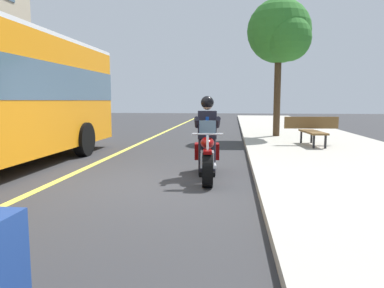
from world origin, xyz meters
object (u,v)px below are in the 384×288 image
Objects in this scene: bench_sidewalk at (312,128)px; street_tree_curbside at (281,34)px; motorcycle_main at (207,157)px; rider_main at (207,129)px.

bench_sidewalk is 0.33× the size of street_tree_curbside.
motorcycle_main is at bearing -17.33° from street_tree_curbside.
rider_main is 8.66m from street_tree_curbside.
rider_main reaches higher than bench_sidewalk.
street_tree_curbside is at bearing -166.10° from bench_sidewalk.
rider_main is 5.64m from bench_sidewalk.
rider_main is at bearing -34.55° from bench_sidewalk.
street_tree_curbside is (-7.62, 2.45, 3.32)m from rider_main.
motorcycle_main is at bearing -33.34° from bench_sidewalk.
motorcycle_main is at bearing 5.44° from rider_main.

